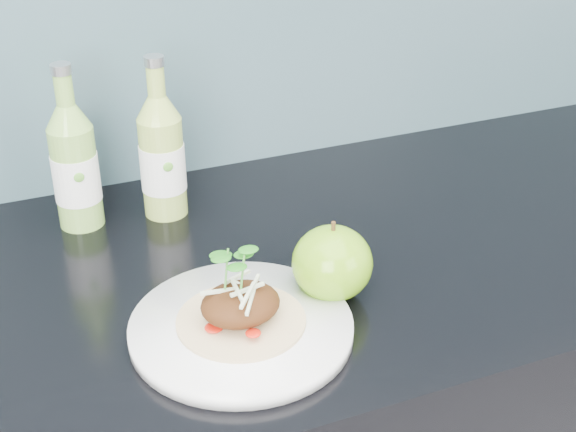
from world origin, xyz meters
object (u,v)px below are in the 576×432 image
dinner_plate (241,328)px  cider_bottle_right (162,156)px  cider_bottle_left (75,166)px  green_apple (332,263)px

dinner_plate → cider_bottle_right: bearing=90.8°
dinner_plate → cider_bottle_left: size_ratio=1.39×
green_apple → cider_bottle_left: bearing=130.2°
dinner_plate → green_apple: (0.12, 0.03, 0.04)m
dinner_plate → green_apple: green_apple is taller
cider_bottle_right → green_apple: bearing=-64.0°
dinner_plate → cider_bottle_right: 0.31m
green_apple → cider_bottle_left: size_ratio=0.46×
dinner_plate → cider_bottle_left: cider_bottle_left is taller
cider_bottle_left → green_apple: bearing=-63.9°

